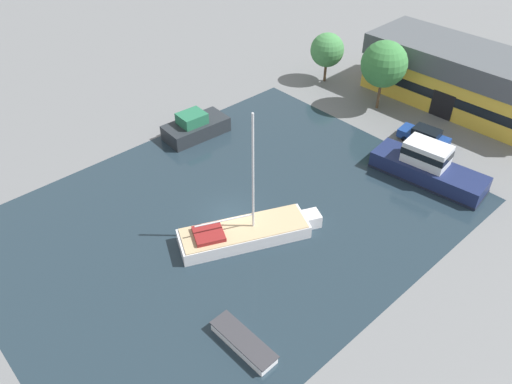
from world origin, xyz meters
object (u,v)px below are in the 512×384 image
object	(u,v)px
quay_tree_by_water	(327,50)
parked_car	(424,136)
motor_cruiser	(428,167)
cabin_boat	(195,127)
sailboat_moored	(246,232)
quay_tree_near_building	(384,64)
small_dinghy	(243,342)
warehouse_building	(465,78)

from	to	relation	value
quay_tree_by_water	parked_car	size ratio (longest dim) A/B	1.15
motor_cruiser	parked_car	bearing A→B (deg)	26.97
cabin_boat	sailboat_moored	bearing A→B (deg)	-19.94
sailboat_moored	motor_cruiser	xyz separation A→B (m)	(4.71, 16.05, 0.54)
quay_tree_near_building	motor_cruiser	world-z (taller)	quay_tree_near_building
quay_tree_by_water	parked_car	bearing A→B (deg)	-11.92
sailboat_moored	small_dinghy	size ratio (longest dim) A/B	2.29
sailboat_moored	cabin_boat	size ratio (longest dim) A/B	1.69
warehouse_building	parked_car	xyz separation A→B (m)	(1.74, -9.18, -2.20)
quay_tree_near_building	parked_car	distance (m)	8.44
quay_tree_near_building	cabin_boat	world-z (taller)	quay_tree_near_building
small_dinghy	quay_tree_near_building	bearing A→B (deg)	-158.69
quay_tree_by_water	cabin_boat	world-z (taller)	quay_tree_by_water
quay_tree_near_building	cabin_boat	bearing A→B (deg)	-116.16
cabin_boat	parked_car	bearing A→B (deg)	46.73
motor_cruiser	quay_tree_near_building	bearing A→B (deg)	48.01
quay_tree_near_building	small_dinghy	size ratio (longest dim) A/B	1.55
motor_cruiser	cabin_boat	world-z (taller)	motor_cruiser
sailboat_moored	small_dinghy	bearing A→B (deg)	-18.17
quay_tree_near_building	sailboat_moored	distance (m)	24.01
warehouse_building	cabin_boat	distance (m)	27.60
warehouse_building	quay_tree_near_building	bearing A→B (deg)	-129.79
small_dinghy	cabin_boat	size ratio (longest dim) A/B	0.74
parked_car	small_dinghy	size ratio (longest dim) A/B	1.04
warehouse_building	quay_tree_by_water	distance (m)	14.50
warehouse_building	quay_tree_near_building	distance (m)	8.79
parked_car	sailboat_moored	distance (m)	20.66
quay_tree_near_building	motor_cruiser	distance (m)	12.86
motor_cruiser	small_dinghy	xyz separation A→B (m)	(1.99, -22.20, -0.82)
quay_tree_by_water	cabin_boat	xyz separation A→B (m)	(-0.51, -17.85, -2.71)
parked_car	cabin_boat	distance (m)	21.31
sailboat_moored	motor_cruiser	distance (m)	16.73
quay_tree_by_water	sailboat_moored	bearing A→B (deg)	-60.64
motor_cruiser	quay_tree_by_water	bearing A→B (deg)	59.21
parked_car	cabin_boat	xyz separation A→B (m)	(-15.43, -14.70, 0.11)
quay_tree_by_water	sailboat_moored	size ratio (longest dim) A/B	0.52
warehouse_building	quay_tree_by_water	bearing A→B (deg)	-157.27
parked_car	small_dinghy	bearing A→B (deg)	-176.41
parked_car	quay_tree_near_building	bearing A→B (deg)	63.94
parked_car	sailboat_moored	world-z (taller)	sailboat_moored
quay_tree_by_water	small_dinghy	distance (m)	36.17
motor_cruiser	cabin_boat	bearing A→B (deg)	110.93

